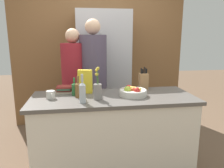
# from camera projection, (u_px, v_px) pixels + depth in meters

# --- Properties ---
(ground_plane) EXTENTS (14.00, 14.00, 0.00)m
(ground_plane) POSITION_uv_depth(u_px,v_px,m) (113.00, 168.00, 2.65)
(ground_plane) COLOR brown
(kitchen_island) EXTENTS (1.83, 0.73, 0.91)m
(kitchen_island) POSITION_uv_depth(u_px,v_px,m) (113.00, 133.00, 2.55)
(kitchen_island) COLOR silver
(kitchen_island) RESTS_ON ground_plane
(back_wall_wood) EXTENTS (3.03, 0.12, 2.60)m
(back_wall_wood) POSITION_uv_depth(u_px,v_px,m) (99.00, 51.00, 3.92)
(back_wall_wood) COLOR brown
(back_wall_wood) RESTS_ON ground_plane
(refrigerator) EXTENTS (0.85, 0.63, 1.96)m
(refrigerator) POSITION_uv_depth(u_px,v_px,m) (103.00, 72.00, 3.64)
(refrigerator) COLOR #B7B7BC
(refrigerator) RESTS_ON ground_plane
(fruit_bowl) EXTENTS (0.31, 0.31, 0.11)m
(fruit_bowl) POSITION_uv_depth(u_px,v_px,m) (133.00, 92.00, 2.46)
(fruit_bowl) COLOR silver
(fruit_bowl) RESTS_ON kitchen_island
(knife_block) EXTENTS (0.11, 0.09, 0.28)m
(knife_block) POSITION_uv_depth(u_px,v_px,m) (143.00, 81.00, 2.75)
(knife_block) COLOR #A87A4C
(knife_block) RESTS_ON kitchen_island
(flower_vase) EXTENTS (0.09, 0.09, 0.35)m
(flower_vase) POSITION_uv_depth(u_px,v_px,m) (98.00, 89.00, 2.30)
(flower_vase) COLOR gray
(flower_vase) RESTS_ON kitchen_island
(cereal_box) EXTENTS (0.17, 0.09, 0.28)m
(cereal_box) POSITION_uv_depth(u_px,v_px,m) (85.00, 82.00, 2.56)
(cereal_box) COLOR yellow
(cereal_box) RESTS_ON kitchen_island
(coffee_mug) EXTENTS (0.09, 0.12, 0.09)m
(coffee_mug) POSITION_uv_depth(u_px,v_px,m) (51.00, 95.00, 2.34)
(coffee_mug) COLOR silver
(coffee_mug) RESTS_ON kitchen_island
(book_stack) EXTENTS (0.21, 0.16, 0.08)m
(book_stack) POSITION_uv_depth(u_px,v_px,m) (64.00, 89.00, 2.59)
(book_stack) COLOR #B7A88E
(book_stack) RESTS_ON kitchen_island
(bottle_oil) EXTENTS (0.07, 0.07, 0.24)m
(bottle_oil) POSITION_uv_depth(u_px,v_px,m) (78.00, 89.00, 2.38)
(bottle_oil) COLOR brown
(bottle_oil) RESTS_ON kitchen_island
(bottle_vinegar) EXTENTS (0.06, 0.06, 0.20)m
(bottle_vinegar) POSITION_uv_depth(u_px,v_px,m) (74.00, 88.00, 2.47)
(bottle_vinegar) COLOR #286633
(bottle_vinegar) RESTS_ON kitchen_island
(bottle_wine) EXTENTS (0.06, 0.06, 0.30)m
(bottle_wine) POSITION_uv_depth(u_px,v_px,m) (82.00, 92.00, 2.18)
(bottle_wine) COLOR #B2BCC1
(bottle_wine) RESTS_ON kitchen_island
(person_at_sink) EXTENTS (0.34, 0.34, 1.67)m
(person_at_sink) POSITION_uv_depth(u_px,v_px,m) (74.00, 82.00, 3.05)
(person_at_sink) COLOR #383842
(person_at_sink) RESTS_ON ground_plane
(person_in_blue) EXTENTS (0.37, 0.37, 1.80)m
(person_in_blue) POSITION_uv_depth(u_px,v_px,m) (94.00, 77.00, 3.05)
(person_in_blue) COLOR #383842
(person_in_blue) RESTS_ON ground_plane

